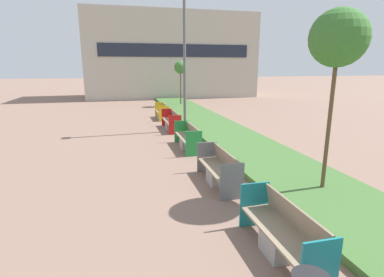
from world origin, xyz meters
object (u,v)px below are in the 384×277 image
(sapling_tree_near, at_px, (338,39))
(sapling_tree_far, at_px, (181,68))
(bench_grey_frame, at_px, (219,171))
(bench_red_frame, at_px, (172,122))
(bench_yellow_frame, at_px, (162,113))
(bench_teal_frame, at_px, (282,236))
(street_lamp_post, at_px, (185,53))
(bench_green_frame, at_px, (188,139))

(sapling_tree_near, xyz_separation_m, sapling_tree_far, (0.00, 18.11, -0.76))
(bench_grey_frame, height_order, sapling_tree_near, sapling_tree_near)
(bench_red_frame, relative_size, bench_yellow_frame, 1.29)
(bench_yellow_frame, relative_size, sapling_tree_far, 0.52)
(bench_teal_frame, height_order, bench_grey_frame, same)
(bench_teal_frame, distance_m, bench_grey_frame, 3.39)
(bench_red_frame, bearing_deg, bench_grey_frame, -90.02)
(bench_red_frame, xyz_separation_m, bench_yellow_frame, (-0.01, 3.37, -0.02))
(bench_grey_frame, height_order, street_lamp_post, street_lamp_post)
(bench_teal_frame, bearing_deg, street_lamp_post, 86.69)
(street_lamp_post, bearing_deg, bench_grey_frame, -94.86)
(bench_green_frame, xyz_separation_m, street_lamp_post, (0.61, 3.34, 3.49))
(bench_grey_frame, bearing_deg, sapling_tree_far, 81.88)
(bench_red_frame, xyz_separation_m, sapling_tree_far, (2.40, 9.20, 2.71))
(street_lamp_post, bearing_deg, bench_yellow_frame, 99.17)
(bench_green_frame, distance_m, sapling_tree_far, 13.47)
(bench_red_frame, distance_m, street_lamp_post, 3.56)
(bench_yellow_frame, relative_size, sapling_tree_near, 0.41)
(bench_green_frame, relative_size, street_lamp_post, 0.32)
(bench_green_frame, height_order, bench_yellow_frame, same)
(bench_green_frame, height_order, bench_red_frame, same)
(bench_green_frame, distance_m, bench_red_frame, 3.78)
(bench_grey_frame, relative_size, sapling_tree_far, 0.60)
(sapling_tree_near, relative_size, sapling_tree_far, 1.25)
(bench_teal_frame, bearing_deg, sapling_tree_far, 83.23)
(bench_teal_frame, bearing_deg, bench_grey_frame, 89.99)
(bench_grey_frame, distance_m, bench_yellow_frame, 11.00)
(bench_yellow_frame, xyz_separation_m, street_lamp_post, (0.61, -3.81, 3.50))
(bench_red_frame, height_order, sapling_tree_near, sapling_tree_near)
(sapling_tree_near, bearing_deg, sapling_tree_far, 90.00)
(bench_teal_frame, distance_m, street_lamp_post, 11.16)
(sapling_tree_near, distance_m, sapling_tree_far, 18.12)
(bench_red_frame, relative_size, sapling_tree_far, 0.67)
(bench_grey_frame, bearing_deg, bench_teal_frame, -90.01)
(bench_teal_frame, xyz_separation_m, street_lamp_post, (0.61, 10.58, 3.49))
(bench_grey_frame, relative_size, bench_green_frame, 0.97)
(bench_red_frame, bearing_deg, sapling_tree_near, -74.95)
(bench_green_frame, distance_m, street_lamp_post, 4.87)
(bench_teal_frame, xyz_separation_m, bench_yellow_frame, (-0.00, 14.39, -0.01))
(street_lamp_post, bearing_deg, sapling_tree_far, 79.49)
(bench_teal_frame, height_order, sapling_tree_near, sapling_tree_near)
(bench_red_frame, bearing_deg, sapling_tree_far, 75.39)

